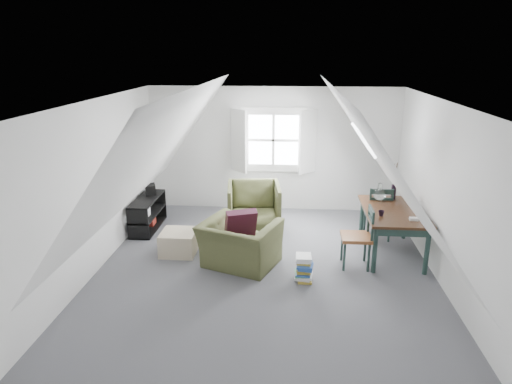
# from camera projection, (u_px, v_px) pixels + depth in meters

# --- Properties ---
(floor) EXTENTS (5.50, 5.50, 0.00)m
(floor) POSITION_uv_depth(u_px,v_px,m) (265.00, 267.00, 6.95)
(floor) COLOR #505056
(floor) RESTS_ON ground
(ceiling) EXTENTS (5.50, 5.50, 0.00)m
(ceiling) POSITION_uv_depth(u_px,v_px,m) (266.00, 101.00, 6.21)
(ceiling) COLOR white
(ceiling) RESTS_ON wall_back
(wall_back) EXTENTS (5.00, 0.00, 5.00)m
(wall_back) POSITION_uv_depth(u_px,v_px,m) (273.00, 150.00, 9.20)
(wall_back) COLOR silver
(wall_back) RESTS_ON ground
(wall_front) EXTENTS (5.00, 0.00, 5.00)m
(wall_front) POSITION_uv_depth(u_px,v_px,m) (247.00, 281.00, 3.96)
(wall_front) COLOR silver
(wall_front) RESTS_ON ground
(wall_left) EXTENTS (0.00, 5.50, 5.50)m
(wall_left) POSITION_uv_depth(u_px,v_px,m) (97.00, 185.00, 6.77)
(wall_left) COLOR silver
(wall_left) RESTS_ON ground
(wall_right) EXTENTS (0.00, 5.50, 5.50)m
(wall_right) POSITION_uv_depth(u_px,v_px,m) (443.00, 193.00, 6.39)
(wall_right) COLOR silver
(wall_right) RESTS_ON ground
(slope_left) EXTENTS (3.19, 5.50, 4.48)m
(slope_left) POSITION_uv_depth(u_px,v_px,m) (158.00, 152.00, 6.54)
(slope_left) COLOR white
(slope_left) RESTS_ON wall_left
(slope_right) EXTENTS (3.19, 5.50, 4.48)m
(slope_right) POSITION_uv_depth(u_px,v_px,m) (377.00, 155.00, 6.31)
(slope_right) COLOR white
(slope_right) RESTS_ON wall_right
(dormer_window) EXTENTS (1.71, 0.35, 1.30)m
(dormer_window) POSITION_uv_depth(u_px,v_px,m) (273.00, 140.00, 9.06)
(dormer_window) COLOR white
(dormer_window) RESTS_ON wall_back
(skylight) EXTENTS (0.35, 0.75, 0.47)m
(skylight) POSITION_uv_depth(u_px,v_px,m) (363.00, 140.00, 7.55)
(skylight) COLOR white
(skylight) RESTS_ON slope_right
(armchair_near) EXTENTS (1.35, 1.28, 0.71)m
(armchair_near) POSITION_uv_depth(u_px,v_px,m) (240.00, 265.00, 7.03)
(armchair_near) COLOR #444828
(armchair_near) RESTS_ON floor
(armchair_far) EXTENTS (1.04, 1.06, 0.87)m
(armchair_far) POSITION_uv_depth(u_px,v_px,m) (254.00, 229.00, 8.44)
(armchair_far) COLOR #444828
(armchair_far) RESTS_ON floor
(throw_pillow) EXTENTS (0.54, 0.43, 0.49)m
(throw_pillow) POSITION_uv_depth(u_px,v_px,m) (241.00, 224.00, 6.99)
(throw_pillow) COLOR #3C1022
(throw_pillow) RESTS_ON armchair_near
(ottoman) EXTENTS (0.56, 0.56, 0.37)m
(ottoman) POSITION_uv_depth(u_px,v_px,m) (179.00, 242.00, 7.40)
(ottoman) COLOR tan
(ottoman) RESTS_ON floor
(dining_table) EXTENTS (0.91, 1.52, 0.76)m
(dining_table) POSITION_uv_depth(u_px,v_px,m) (393.00, 216.00, 7.22)
(dining_table) COLOR black
(dining_table) RESTS_ON floor
(demijohn) EXTENTS (0.21, 0.21, 0.29)m
(demijohn) POSITION_uv_depth(u_px,v_px,m) (379.00, 194.00, 7.60)
(demijohn) COLOR silver
(demijohn) RESTS_ON dining_table
(vase_twigs) EXTENTS (0.08, 0.09, 0.63)m
(vase_twigs) POSITION_uv_depth(u_px,v_px,m) (394.00, 191.00, 7.67)
(vase_twigs) COLOR black
(vase_twigs) RESTS_ON dining_table
(cup) EXTENTS (0.10, 0.10, 0.08)m
(cup) POSITION_uv_depth(u_px,v_px,m) (381.00, 216.00, 6.93)
(cup) COLOR black
(cup) RESTS_ON dining_table
(paper_box) EXTENTS (0.13, 0.09, 0.04)m
(paper_box) POSITION_uv_depth(u_px,v_px,m) (414.00, 219.00, 6.74)
(paper_box) COLOR white
(paper_box) RESTS_ON dining_table
(dining_chair_far) EXTENTS (0.45, 0.45, 0.96)m
(dining_chair_far) POSITION_uv_depth(u_px,v_px,m) (378.00, 211.00, 7.89)
(dining_chair_far) COLOR brown
(dining_chair_far) RESTS_ON floor
(dining_chair_near) EXTENTS (0.44, 0.44, 0.94)m
(dining_chair_near) POSITION_uv_depth(u_px,v_px,m) (359.00, 236.00, 6.86)
(dining_chair_near) COLOR brown
(dining_chair_near) RESTS_ON floor
(media_shelf) EXTENTS (0.38, 1.14, 0.59)m
(media_shelf) POSITION_uv_depth(u_px,v_px,m) (147.00, 215.00, 8.38)
(media_shelf) COLOR black
(media_shelf) RESTS_ON floor
(electronics_box) EXTENTS (0.26, 0.30, 0.20)m
(electronics_box) POSITION_uv_depth(u_px,v_px,m) (150.00, 190.00, 8.53)
(electronics_box) COLOR black
(electronics_box) RESTS_ON media_shelf
(magazine_stack) EXTENTS (0.28, 0.33, 0.38)m
(magazine_stack) POSITION_uv_depth(u_px,v_px,m) (304.00, 268.00, 6.51)
(magazine_stack) COLOR #B29933
(magazine_stack) RESTS_ON floor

